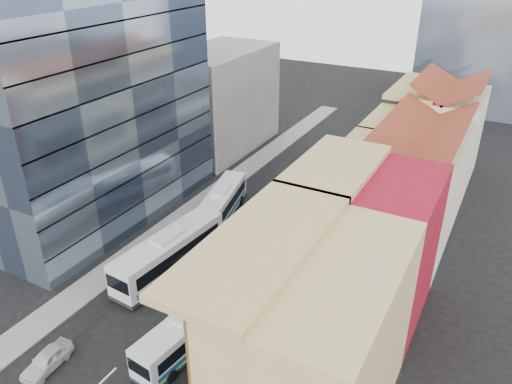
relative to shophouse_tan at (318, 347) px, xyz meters
The scene contains 13 objects.
sidewalk_right 18.82m from the shophouse_tan, 107.93° to the left, with size 3.00×90.00×0.15m, color slate.
sidewalk_left 28.82m from the shophouse_tan, 142.93° to the left, with size 3.00×90.00×0.15m, color slate.
shophouse_tan is the anchor object (origin of this frame).
shophouse_red 12.00m from the shophouse_tan, 90.00° to the left, with size 8.00×10.00×12.00m, color maroon.
shophouse_cream_near 21.52m from the shophouse_tan, 90.00° to the left, with size 8.00×9.00×10.00m, color silver.
shophouse_cream_mid 30.52m from the shophouse_tan, 90.00° to the left, with size 8.00×9.00×10.00m, color silver.
shophouse_cream_far 41.00m from the shophouse_tan, 90.00° to the left, with size 8.00×12.00×11.00m, color silver.
office_tower 35.19m from the shophouse_tan, 155.70° to the left, with size 12.00×26.00×30.00m, color #3F4E65.
office_block_far 47.64m from the shophouse_tan, 129.04° to the left, with size 10.00×18.00×14.00m, color gray.
bus_left_near 20.02m from the shophouse_tan, 154.39° to the left, with size 2.92×12.48×4.00m, color silver, non-canonical shape.
bus_left_far 27.19m from the shophouse_tan, 134.33° to the left, with size 2.55×10.88×3.49m, color silver, non-canonical shape.
bus_right 11.46m from the shophouse_tan, behind, with size 2.39×10.22×3.28m, color silver, non-canonical shape.
sedan_left 19.75m from the shophouse_tan, 164.29° to the right, with size 1.66×4.12×1.40m, color silver.
Camera 1 is at (21.24, -16.05, 27.56)m, focal length 35.00 mm.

